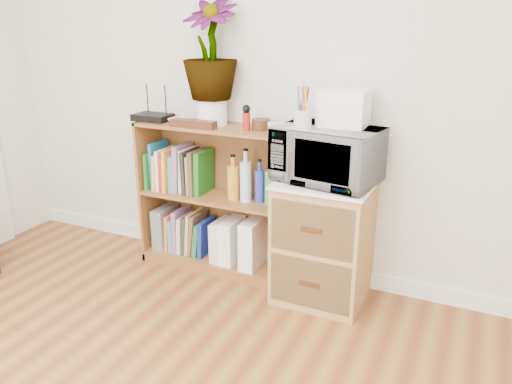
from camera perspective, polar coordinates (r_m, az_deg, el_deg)
The scene contains 21 objects.
skirting_board at distance 3.34m, azimuth 2.00°, elevation -7.79°, with size 4.00×0.02×0.10m, color white.
bookshelf at distance 3.20m, azimuth -4.68°, elevation -0.79°, with size 1.00×0.30×0.95m, color brown.
wicker_unit at distance 2.91m, azimuth 7.69°, elevation -5.67°, with size 0.50×0.45×0.70m, color #9E7542.
microwave at distance 2.72m, azimuth 8.11°, elevation 4.25°, with size 0.54×0.37×0.30m, color white.
pen_cup at distance 2.61m, azimuth 5.35°, elevation 8.23°, with size 0.09×0.09×0.10m, color silver.
small_appliance at distance 2.72m, azimuth 10.02°, elevation 9.48°, with size 0.25×0.21×0.20m, color white.
router at distance 3.29m, azimuth -11.71°, elevation 8.37°, with size 0.23×0.16×0.04m, color black.
white_bowl at distance 3.16m, azimuth -8.73°, elevation 8.04°, with size 0.13×0.13×0.03m, color white.
plant_pot at distance 3.08m, azimuth -5.06°, elevation 9.08°, with size 0.18×0.18×0.16m, color white.
potted_plant at distance 3.04m, azimuth -5.26°, elevation 15.91°, with size 0.32×0.32×0.58m, color #3C752E.
trinket_box at distance 3.02m, azimuth -7.16°, elevation 7.76°, with size 0.29×0.07×0.05m, color #3C1F10.
kokeshi_doll at distance 2.92m, azimuth -1.10°, elevation 8.05°, with size 0.05×0.05×0.10m, color #9F1A13.
wooden_bowl at distance 2.93m, azimuth 0.57°, elevation 7.74°, with size 0.11×0.11×0.06m, color #3A1B0F.
paint_jars at distance 2.79m, azimuth 2.28°, elevation 7.08°, with size 0.11×0.04×0.06m, color pink.
file_box at distance 3.50m, azimuth -10.26°, elevation -3.92°, with size 0.08×0.23×0.28m, color slate.
magazine_holder_left at distance 3.27m, azimuth -3.89°, elevation -5.46°, with size 0.08×0.21×0.27m, color silver.
magazine_holder_mid at distance 3.24m, azimuth -2.77°, elevation -5.54°, with size 0.09×0.23×0.28m, color white.
magazine_holder_right at distance 3.17m, azimuth -0.29°, elevation -5.81°, with size 0.10×0.25×0.31m, color white.
cookbooks at distance 3.28m, azimuth -8.72°, elevation 2.50°, with size 0.40×0.20×0.31m.
liquor_bottles at distance 3.02m, azimuth 0.18°, elevation 1.34°, with size 0.39×0.07×0.32m.
lower_books at distance 3.40m, azimuth -7.58°, elevation -4.65°, with size 0.30×0.19×0.29m.
Camera 1 is at (1.15, -0.51, 1.55)m, focal length 35.00 mm.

